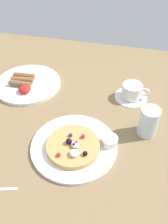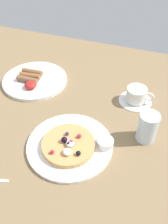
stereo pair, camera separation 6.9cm
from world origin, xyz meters
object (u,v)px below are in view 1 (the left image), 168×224
object	(u,v)px
coffee_cup	(132,91)
water_glass	(149,122)
coffee_saucer	(131,97)
pancake_plate	(74,146)
syrup_ramekin	(110,141)
breakfast_plate	(28,84)

from	to	relation	value
coffee_cup	water_glass	xyz separation A→B (m)	(0.06, -0.17, 0.02)
coffee_saucer	water_glass	bearing A→B (deg)	-69.52
coffee_cup	water_glass	world-z (taller)	water_glass
pancake_plate	coffee_saucer	bearing A→B (deg)	61.89
syrup_ramekin	water_glass	bearing A→B (deg)	36.31
pancake_plate	coffee_cup	world-z (taller)	coffee_cup
syrup_ramekin	coffee_cup	distance (m)	0.26
breakfast_plate	coffee_cup	size ratio (longest dim) A/B	2.56
coffee_saucer	coffee_cup	world-z (taller)	coffee_cup
water_glass	syrup_ramekin	bearing A→B (deg)	-143.69
syrup_ramekin	water_glass	world-z (taller)	water_glass
syrup_ramekin	coffee_saucer	size ratio (longest dim) A/B	0.41
pancake_plate	coffee_cup	distance (m)	0.32
coffee_saucer	coffee_cup	bearing A→B (deg)	-3.03
pancake_plate	syrup_ramekin	xyz separation A→B (m)	(0.11, 0.03, 0.02)
pancake_plate	coffee_cup	bearing A→B (deg)	61.62
syrup_ramekin	coffee_saucer	bearing A→B (deg)	79.79
coffee_cup	breakfast_plate	bearing A→B (deg)	-177.80
coffee_cup	coffee_saucer	bearing A→B (deg)	176.97
pancake_plate	breakfast_plate	distance (m)	0.38
syrup_ramekin	coffee_cup	xyz separation A→B (m)	(0.05, 0.25, 0.01)
breakfast_plate	water_glass	xyz separation A→B (m)	(0.48, -0.16, 0.04)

